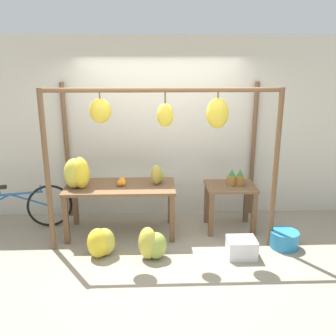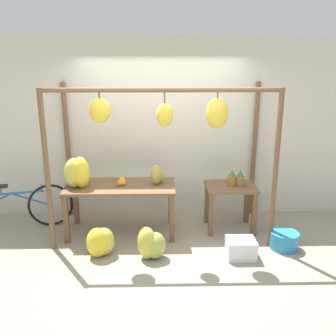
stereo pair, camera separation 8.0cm
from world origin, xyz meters
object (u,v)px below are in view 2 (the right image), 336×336
(papaya_pile, at_px, (157,175))
(banana_pile_ground_right, at_px, (151,244))
(parked_bicycle, at_px, (13,207))
(orange_pile, at_px, (122,182))
(banana_pile_on_table, at_px, (78,173))
(fruit_crate_white, at_px, (241,248))
(pineapple_cluster, at_px, (236,179))
(banana_pile_ground_left, at_px, (100,243))
(blue_bucket, at_px, (284,240))

(papaya_pile, bearing_deg, banana_pile_ground_right, -95.78)
(parked_bicycle, bearing_deg, orange_pile, -3.79)
(banana_pile_on_table, xyz_separation_m, fruit_crate_white, (2.17, -0.70, -0.81))
(pineapple_cluster, relative_size, banana_pile_ground_left, 0.58)
(fruit_crate_white, distance_m, blue_bucket, 0.67)
(pineapple_cluster, distance_m, papaya_pile, 1.13)
(banana_pile_on_table, xyz_separation_m, banana_pile_ground_left, (0.35, -0.61, -0.75))
(banana_pile_ground_left, relative_size, blue_bucket, 1.17)
(pineapple_cluster, bearing_deg, banana_pile_ground_left, -158.47)
(fruit_crate_white, bearing_deg, banana_pile_on_table, 162.06)
(pineapple_cluster, relative_size, banana_pile_ground_right, 0.56)
(orange_pile, height_order, blue_bucket, orange_pile)
(orange_pile, xyz_separation_m, pineapple_cluster, (1.64, 0.05, 0.02))
(papaya_pile, bearing_deg, pineapple_cluster, 1.38)
(fruit_crate_white, relative_size, papaya_pile, 1.24)
(banana_pile_on_table, xyz_separation_m, parked_bicycle, (-1.05, 0.19, -0.58))
(banana_pile_on_table, height_order, orange_pile, banana_pile_on_table)
(fruit_crate_white, relative_size, blue_bucket, 0.96)
(banana_pile_ground_left, bearing_deg, parked_bicycle, 150.09)
(banana_pile_on_table, xyz_separation_m, pineapple_cluster, (2.23, 0.13, -0.14))
(banana_pile_on_table, relative_size, banana_pile_ground_right, 0.96)
(papaya_pile, bearing_deg, banana_pile_on_table, -174.61)
(banana_pile_ground_right, distance_m, fruit_crate_white, 1.15)
(banana_pile_ground_left, distance_m, papaya_pile, 1.24)
(banana_pile_on_table, distance_m, fruit_crate_white, 2.42)
(orange_pile, bearing_deg, banana_pile_ground_right, -61.58)
(pineapple_cluster, distance_m, banana_pile_ground_right, 1.59)
(banana_pile_ground_left, xyz_separation_m, banana_pile_ground_right, (0.67, -0.10, 0.02))
(pineapple_cluster, height_order, papaya_pile, papaya_pile)
(banana_pile_ground_right, distance_m, papaya_pile, 1.05)
(fruit_crate_white, bearing_deg, papaya_pile, 143.00)
(blue_bucket, bearing_deg, pineapple_cluster, 133.26)
(banana_pile_on_table, distance_m, banana_pile_ground_left, 1.03)
(banana_pile_on_table, distance_m, pineapple_cluster, 2.24)
(banana_pile_on_table, bearing_deg, blue_bucket, -9.66)
(banana_pile_on_table, height_order, papaya_pile, banana_pile_on_table)
(orange_pile, height_order, papaya_pile, papaya_pile)
(orange_pile, distance_m, blue_bucket, 2.37)
(blue_bucket, bearing_deg, banana_pile_ground_right, -172.65)
(banana_pile_ground_left, height_order, fruit_crate_white, banana_pile_ground_left)
(banana_pile_ground_right, relative_size, blue_bucket, 1.22)
(parked_bicycle, bearing_deg, pineapple_cluster, -1.07)
(fruit_crate_white, xyz_separation_m, papaya_pile, (-1.07, 0.80, 0.74))
(fruit_crate_white, bearing_deg, pineapple_cluster, 85.66)
(orange_pile, xyz_separation_m, papaya_pile, (0.51, 0.02, 0.09))
(orange_pile, distance_m, parked_bicycle, 1.69)
(banana_pile_on_table, relative_size, banana_pile_ground_left, 0.99)
(pineapple_cluster, distance_m, fruit_crate_white, 1.07)
(orange_pile, distance_m, banana_pile_ground_left, 0.94)
(blue_bucket, height_order, papaya_pile, papaya_pile)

